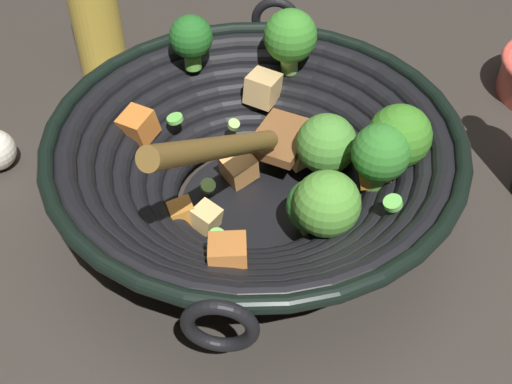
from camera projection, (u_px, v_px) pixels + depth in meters
ground_plane at (255, 207)px, 0.64m from camera, size 4.00×4.00×0.00m
wok at (260, 159)px, 0.59m from camera, size 0.39×0.38×0.19m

